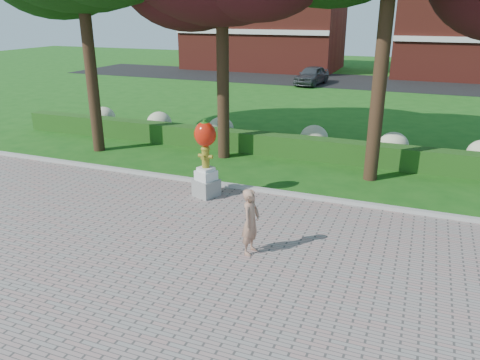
{
  "coord_description": "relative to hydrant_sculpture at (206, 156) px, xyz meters",
  "views": [
    {
      "loc": [
        4.86,
        -9.65,
        5.29
      ],
      "look_at": [
        0.64,
        1.0,
        1.11
      ],
      "focal_mm": 35.0,
      "sensor_mm": 36.0,
      "label": 1
    }
  ],
  "objects": [
    {
      "name": "woman",
      "position": [
        2.44,
        -2.79,
        -0.45
      ],
      "size": [
        0.41,
        0.59,
        1.55
      ],
      "primitive_type": "imported",
      "rotation": [
        0.0,
        0.0,
        1.5
      ],
      "color": "#AB7A61",
      "rests_on": "walkway"
    },
    {
      "name": "street",
      "position": [
        0.87,
        25.92,
        -1.26
      ],
      "size": [
        50.0,
        8.0,
        0.02
      ],
      "primitive_type": "cube",
      "color": "black",
      "rests_on": "ground"
    },
    {
      "name": "hydrant_sculpture",
      "position": [
        0.0,
        0.0,
        0.0
      ],
      "size": [
        0.82,
        0.82,
        2.32
      ],
      "rotation": [
        0.0,
        0.0,
        -0.38
      ],
      "color": "gray",
      "rests_on": "walkway"
    },
    {
      "name": "parked_car",
      "position": [
        -2.31,
        23.06,
        -0.57
      ],
      "size": [
        2.12,
        4.18,
        1.36
      ],
      "primitive_type": "imported",
      "rotation": [
        0.0,
        0.0,
        -0.13
      ],
      "color": "#3B3E42",
      "rests_on": "street"
    },
    {
      "name": "ground",
      "position": [
        0.87,
        -2.08,
        -1.27
      ],
      "size": [
        100.0,
        100.0,
        0.0
      ],
      "primitive_type": "plane",
      "color": "#195415",
      "rests_on": "ground"
    },
    {
      "name": "curb",
      "position": [
        0.87,
        0.92,
        -1.19
      ],
      "size": [
        40.0,
        0.18,
        0.15
      ],
      "primitive_type": "cube",
      "color": "#ADADA5",
      "rests_on": "ground"
    },
    {
      "name": "lawn_hedge",
      "position": [
        0.87,
        4.92,
        -0.87
      ],
      "size": [
        24.0,
        0.7,
        0.8
      ],
      "primitive_type": "cube",
      "color": "#1F4E16",
      "rests_on": "ground"
    },
    {
      "name": "hydrangea_row",
      "position": [
        1.44,
        5.92,
        -0.72
      ],
      "size": [
        20.1,
        1.1,
        0.99
      ],
      "color": "#B8BB8F",
      "rests_on": "ground"
    },
    {
      "name": "building_left",
      "position": [
        -9.13,
        31.92,
        2.23
      ],
      "size": [
        14.0,
        8.0,
        7.0
      ],
      "primitive_type": "cube",
      "color": "maroon",
      "rests_on": "ground"
    },
    {
      "name": "walkway",
      "position": [
        0.87,
        -6.08,
        -1.25
      ],
      "size": [
        40.0,
        14.0,
        0.04
      ],
      "primitive_type": "cube",
      "color": "gray",
      "rests_on": "ground"
    },
    {
      "name": "building_right",
      "position": [
        8.87,
        31.92,
        1.93
      ],
      "size": [
        12.0,
        8.0,
        6.4
      ],
      "primitive_type": "cube",
      "color": "maroon",
      "rests_on": "ground"
    }
  ]
}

